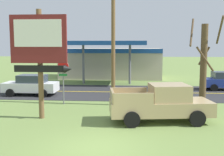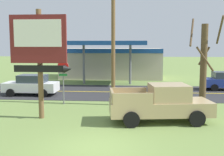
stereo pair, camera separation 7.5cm
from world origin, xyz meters
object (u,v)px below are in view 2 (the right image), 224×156
at_px(bare_tree, 204,65).
at_px(gas_station, 112,62).
at_px(car_white_near_lane, 31,85).
at_px(motel_sign, 40,48).
at_px(pickup_tan_parked_on_lawn, 161,103).
at_px(utility_pole, 113,25).
at_px(stop_sign, 63,74).

height_order(bare_tree, gas_station, bare_tree).
xyz_separation_m(bare_tree, car_white_near_lane, (-12.40, 4.07, -1.97)).
height_order(motel_sign, pickup_tan_parked_on_lawn, motel_sign).
bearing_deg(car_white_near_lane, utility_pole, -24.47).
height_order(stop_sign, gas_station, gas_station).
bearing_deg(bare_tree, stop_sign, 174.34).
bearing_deg(utility_pole, gas_station, 95.34).
bearing_deg(utility_pole, bare_tree, -9.84).
distance_m(stop_sign, pickup_tan_parked_on_lawn, 7.35).
relative_size(stop_sign, utility_pole, 0.30).
distance_m(gas_station, pickup_tan_parked_on_lawn, 20.25).
bearing_deg(gas_station, car_white_near_lane, -112.69).
bearing_deg(gas_station, bare_tree, -67.17).
relative_size(motel_sign, stop_sign, 1.98).
relative_size(utility_pole, car_white_near_lane, 2.38).
bearing_deg(car_white_near_lane, stop_sign, -42.70).
relative_size(stop_sign, pickup_tan_parked_on_lawn, 0.54).
distance_m(bare_tree, pickup_tan_parked_on_lawn, 4.46).
relative_size(utility_pole, bare_tree, 1.76).
bearing_deg(stop_sign, utility_pole, 1.40).
distance_m(gas_station, car_white_near_lane, 13.85).
height_order(stop_sign, utility_pole, utility_pole).
relative_size(bare_tree, pickup_tan_parked_on_lawn, 1.04).
xyz_separation_m(stop_sign, bare_tree, (8.95, -0.89, 0.77)).
bearing_deg(motel_sign, car_white_near_lane, 114.84).
bearing_deg(pickup_tan_parked_on_lawn, motel_sign, 179.51).
distance_m(motel_sign, stop_sign, 4.21).
bearing_deg(motel_sign, stop_sign, 86.70).
bearing_deg(gas_station, stop_sign, -96.74).
height_order(bare_tree, car_white_near_lane, bare_tree).
bearing_deg(utility_pole, car_white_near_lane, 155.53).
height_order(motel_sign, bare_tree, motel_sign).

